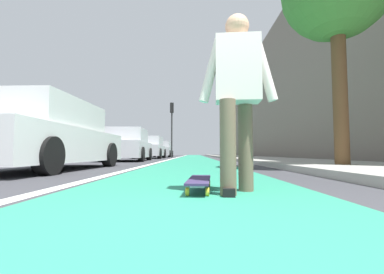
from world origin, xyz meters
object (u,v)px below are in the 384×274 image
Objects in this scene: parked_car_far at (150,148)px; parked_car_end at (161,150)px; skater_person at (237,90)px; parked_car_near at (49,137)px; skateboard at (199,181)px; traffic_light at (172,120)px; parked_car_mid at (128,146)px.

parked_car_far reaches higher than parked_car_end.
skater_person reaches higher than parked_car_far.
parked_car_end is at bearing 0.15° from parked_car_far.
parked_car_near is 1.00× the size of parked_car_end.
parked_car_end is (21.71, 3.11, 0.61)m from skateboard.
skateboard is at bearing -133.73° from parked_car_near.
parked_car_far is (12.25, -0.09, 0.01)m from parked_car_near.
skateboard is 21.94m from parked_car_end.
skater_person is 22.13m from parked_car_end.
skateboard is 0.19× the size of traffic_light.
parked_car_mid is at bearing 171.75° from traffic_light.
parked_car_far is (15.30, 3.10, 0.63)m from skateboard.
traffic_light reaches higher than parked_car_far.
skateboard is 9.95m from parked_car_mid.
parked_car_far is at bearing 156.56° from traffic_light.
parked_car_end is at bearing -0.02° from parked_car_mid.
parked_car_near is (3.04, 3.18, 0.61)m from skateboard.
parked_car_near reaches higher than parked_car_end.
traffic_light is (15.13, -1.34, 2.34)m from parked_car_near.
parked_car_near is at bearing 46.27° from skateboard.
skateboard is 0.21× the size of parked_car_mid.
skateboard is 15.62m from parked_car_far.
skater_person is 0.40× the size of parked_car_mid.
parked_car_near is at bearing 179.59° from parked_car_far.
parked_car_end is at bearing 8.99° from skater_person.
skater_person is 15.83m from parked_car_far.
parked_car_far is at bearing 12.56° from skater_person.
parked_car_far is 0.92× the size of traffic_light.
parked_car_near is (3.19, 3.53, -0.23)m from skater_person.
skateboard is at bearing -168.56° from parked_car_far.
parked_car_near is at bearing 179.40° from parked_car_mid.
skateboard is at bearing -174.20° from traffic_light.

